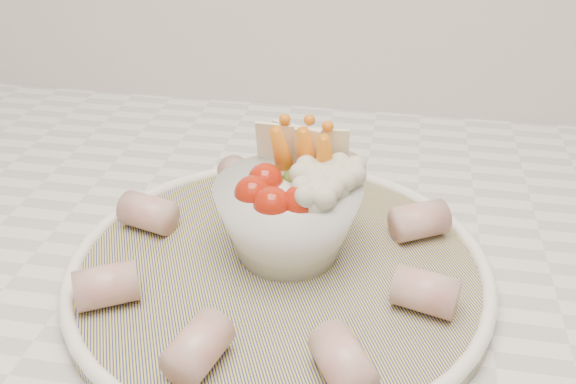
# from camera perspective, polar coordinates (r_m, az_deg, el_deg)

# --- Properties ---
(serving_platter) EXTENTS (0.47, 0.47, 0.02)m
(serving_platter) POSITION_cam_1_polar(r_m,az_deg,el_deg) (0.54, -0.81, -6.88)
(serving_platter) COLOR navy
(serving_platter) RESTS_ON kitchen_counter
(veggie_bowl) EXTENTS (0.12, 0.12, 0.11)m
(veggie_bowl) POSITION_cam_1_polar(r_m,az_deg,el_deg) (0.53, 0.36, -1.60)
(veggie_bowl) COLOR silver
(veggie_bowl) RESTS_ON serving_platter
(cured_meat_rolls) EXTENTS (0.30, 0.31, 0.03)m
(cured_meat_rolls) POSITION_cam_1_polar(r_m,az_deg,el_deg) (0.53, -0.89, -5.11)
(cured_meat_rolls) COLOR #B25651
(cured_meat_rolls) RESTS_ON serving_platter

